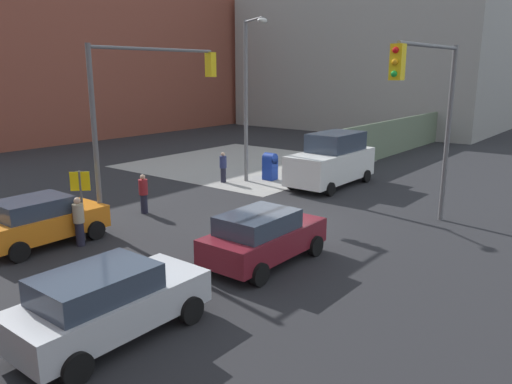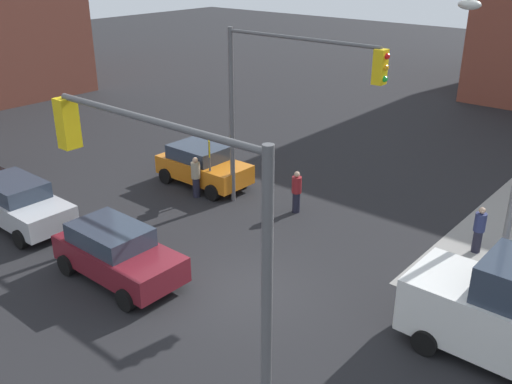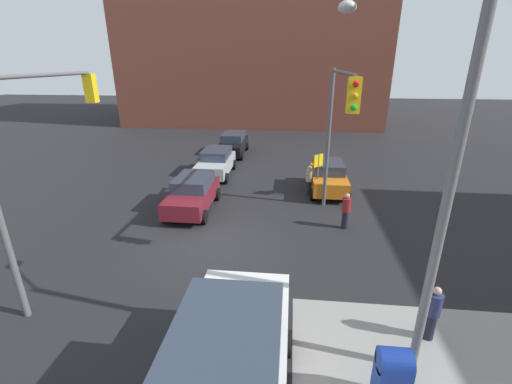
{
  "view_description": "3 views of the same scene",
  "coord_description": "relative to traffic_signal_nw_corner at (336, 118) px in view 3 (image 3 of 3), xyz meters",
  "views": [
    {
      "loc": [
        -14.39,
        -10.4,
        5.63
      ],
      "look_at": [
        0.04,
        1.06,
        1.12
      ],
      "focal_mm": 35.0,
      "sensor_mm": 36.0,
      "label": 1
    },
    {
      "loc": [
        9.2,
        -10.31,
        9.0
      ],
      "look_at": [
        -1.01,
        1.74,
        2.21
      ],
      "focal_mm": 40.0,
      "sensor_mm": 36.0,
      "label": 2
    },
    {
      "loc": [
        11.62,
        2.78,
        6.75
      ],
      "look_at": [
        -1.34,
        1.42,
        1.77
      ],
      "focal_mm": 24.0,
      "sensor_mm": 36.0,
      "label": 3
    }
  ],
  "objects": [
    {
      "name": "hatchback_black",
      "position": [
        -11.85,
        -6.2,
        -3.83
      ],
      "size": [
        4.48,
        2.02,
        1.62
      ],
      "color": "black",
      "rests_on": "ground"
    },
    {
      "name": "ground_plane",
      "position": [
        2.11,
        -4.5,
        -4.67
      ],
      "size": [
        120.0,
        120.0,
        0.0
      ],
      "primitive_type": "plane",
      "color": "black"
    },
    {
      "name": "mailbox_blue",
      "position": [
        8.31,
        0.5,
        -3.91
      ],
      "size": [
        0.56,
        0.64,
        1.43
      ],
      "color": "navy",
      "rests_on": "ground"
    },
    {
      "name": "pedestrian_crossing",
      "position": [
        6.31,
        2.0,
        -3.86
      ],
      "size": [
        0.36,
        0.36,
        1.57
      ],
      "rotation": [
        0.0,
        0.0,
        5.93
      ],
      "color": "navy",
      "rests_on": "ground"
    },
    {
      "name": "hatchback_orange",
      "position": [
        -4.4,
        0.37,
        -3.83
      ],
      "size": [
        3.93,
        2.02,
        1.62
      ],
      "color": "orange",
      "rests_on": "ground"
    },
    {
      "name": "warning_sign_two_way",
      "position": [
        -3.29,
        -0.32,
        -3.03
      ],
      "size": [
        0.48,
        0.48,
        2.4
      ],
      "color": "#4C4C4C",
      "rests_on": "ground"
    },
    {
      "name": "sedan_maroon",
      "position": [
        -1.16,
        -6.34,
        -3.83
      ],
      "size": [
        4.13,
        2.02,
        1.62
      ],
      "color": "maroon",
      "rests_on": "ground"
    },
    {
      "name": "sedan_silver",
      "position": [
        -6.61,
        -6.38,
        -3.83
      ],
      "size": [
        4.28,
        2.02,
        1.62
      ],
      "color": "#B7BABF",
      "rests_on": "ground"
    },
    {
      "name": "pedestrian_walking_north",
      "position": [
        -3.69,
        -0.7,
        -3.82
      ],
      "size": [
        0.36,
        0.36,
        1.64
      ],
      "rotation": [
        0.0,
        0.0,
        2.6
      ],
      "color": "#9E937A",
      "rests_on": "ground"
    },
    {
      "name": "van_white_delivery",
      "position": [
        9.17,
        -2.7,
        -3.39
      ],
      "size": [
        5.4,
        2.32,
        2.62
      ],
      "color": "white",
      "rests_on": "ground"
    },
    {
      "name": "building_brick_west",
      "position": [
        -29.89,
        -6.33,
        5.67
      ],
      "size": [
        16.0,
        28.0,
        20.68
      ],
      "color": "brown",
      "rests_on": "ground"
    },
    {
      "name": "street_lamp_corner",
      "position": [
        7.12,
        0.99,
        0.03
      ],
      "size": [
        1.67,
        2.31,
        8.0
      ],
      "color": "slate",
      "rests_on": "ground"
    },
    {
      "name": "pedestrian_waiting",
      "position": [
        0.11,
        0.7,
        -3.85
      ],
      "size": [
        0.36,
        0.36,
        1.6
      ],
      "rotation": [
        0.0,
        0.0,
        3.52
      ],
      "color": "maroon",
      "rests_on": "ground"
    },
    {
      "name": "traffic_signal_nw_corner",
      "position": [
        0.0,
        0.0,
        0.0
      ],
      "size": [
        6.18,
        0.36,
        6.5
      ],
      "color": "#59595B",
      "rests_on": "ground"
    },
    {
      "name": "traffic_signal_se_corner",
      "position": [
        4.56,
        -9.0,
        -0.05
      ],
      "size": [
        5.4,
        0.36,
        6.5
      ],
      "color": "#59595B",
      "rests_on": "ground"
    }
  ]
}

